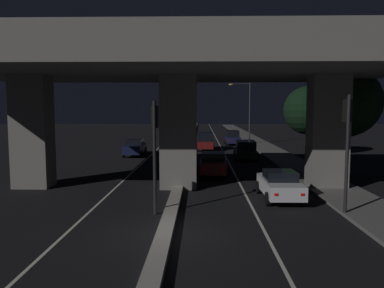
{
  "coord_description": "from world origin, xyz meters",
  "views": [
    {
      "loc": [
        1.27,
        -13.18,
        4.53
      ],
      "look_at": [
        0.46,
        21.1,
        1.3
      ],
      "focal_mm": 35.0,
      "sensor_mm": 36.0,
      "label": 1
    }
  ],
  "objects": [
    {
      "name": "roadside_tree_kerbside_near",
      "position": [
        11.1,
        12.61,
        4.98
      ],
      "size": [
        4.78,
        4.78,
        7.39
      ],
      "color": "#38281C",
      "rests_on": "ground_plane"
    },
    {
      "name": "car_white_second_oncoming",
      "position": [
        -2.07,
        36.79,
        0.7
      ],
      "size": [
        1.93,
        4.09,
        1.35
      ],
      "rotation": [
        0.0,
        0.0,
        -1.54
      ],
      "color": "silver",
      "rests_on": "ground_plane"
    },
    {
      "name": "car_dark_red_fourth",
      "position": [
        1.79,
        27.91,
        1.02
      ],
      "size": [
        1.93,
        4.69,
        1.93
      ],
      "rotation": [
        0.0,
        0.0,
        1.55
      ],
      "color": "#591414",
      "rests_on": "ground_plane"
    },
    {
      "name": "car_dark_blue_fifth",
      "position": [
        5.28,
        34.17,
        0.92
      ],
      "size": [
        1.93,
        4.0,
        1.82
      ],
      "rotation": [
        0.0,
        0.0,
        1.58
      ],
      "color": "#141938",
      "rests_on": "ground_plane"
    },
    {
      "name": "ground_plane",
      "position": [
        0.0,
        0.0,
        0.0
      ],
      "size": [
        200.0,
        200.0,
        0.0
      ],
      "primitive_type": "plane",
      "color": "black"
    },
    {
      "name": "roadside_tree_kerbside_mid",
      "position": [
        11.58,
        23.21,
        4.39
      ],
      "size": [
        4.67,
        4.67,
        6.73
      ],
      "color": "#38281C",
      "rests_on": "ground_plane"
    },
    {
      "name": "traffic_light_right_of_median",
      "position": [
        7.4,
        2.6,
        3.48
      ],
      "size": [
        0.3,
        0.49,
        5.11
      ],
      "color": "black",
      "rests_on": "ground_plane"
    },
    {
      "name": "car_dark_blue_lead_oncoming",
      "position": [
        -5.13,
        22.81,
        0.81
      ],
      "size": [
        1.91,
        4.81,
        1.57
      ],
      "rotation": [
        0.0,
        0.0,
        -1.55
      ],
      "color": "#141938",
      "rests_on": "ground_plane"
    },
    {
      "name": "motorcycle_blue_filtering_near",
      "position": [
        0.81,
        7.81,
        0.59
      ],
      "size": [
        0.33,
        1.86,
        1.39
      ],
      "rotation": [
        0.0,
        0.0,
        1.59
      ],
      "color": "black",
      "rests_on": "ground_plane"
    },
    {
      "name": "lane_line_left_inner",
      "position": [
        -3.64,
        35.0,
        0.0
      ],
      "size": [
        0.12,
        126.0,
        0.0
      ],
      "primitive_type": "cube",
      "color": "beige",
      "rests_on": "ground_plane"
    },
    {
      "name": "lane_line_right_inner",
      "position": [
        3.64,
        35.0,
        0.0
      ],
      "size": [
        0.12,
        126.0,
        0.0
      ],
      "primitive_type": "cube",
      "color": "beige",
      "rests_on": "ground_plane"
    },
    {
      "name": "sidewalk_right",
      "position": [
        8.75,
        28.0,
        0.07
      ],
      "size": [
        2.9,
        126.0,
        0.15
      ],
      "primitive_type": "cube",
      "color": "#5B5956",
      "rests_on": "ground_plane"
    },
    {
      "name": "car_dark_red_second",
      "position": [
        2.12,
        12.22,
        0.81
      ],
      "size": [
        2.02,
        4.55,
        1.57
      ],
      "rotation": [
        0.0,
        0.0,
        1.54
      ],
      "color": "#591414",
      "rests_on": "ground_plane"
    },
    {
      "name": "car_dark_green_fourth_oncoming",
      "position": [
        -5.11,
        62.83,
        0.89
      ],
      "size": [
        2.01,
        4.53,
        1.68
      ],
      "rotation": [
        0.0,
        0.0,
        -1.59
      ],
      "color": "black",
      "rests_on": "ground_plane"
    },
    {
      "name": "pedestrian_on_sidewalk",
      "position": [
        8.9,
        11.28,
        1.03
      ],
      "size": [
        0.33,
        0.33,
        1.75
      ],
      "color": "#2D261E",
      "rests_on": "sidewalk_right"
    },
    {
      "name": "street_lamp",
      "position": [
        7.09,
        34.89,
        4.7
      ],
      "size": [
        2.82,
        0.32,
        7.85
      ],
      "color": "#2D2D30",
      "rests_on": "ground_plane"
    },
    {
      "name": "car_white_lead",
      "position": [
        5.22,
        5.36,
        0.75
      ],
      "size": [
        1.89,
        4.04,
        1.46
      ],
      "rotation": [
        0.0,
        0.0,
        1.59
      ],
      "color": "silver",
      "rests_on": "ground_plane"
    },
    {
      "name": "traffic_light_left_of_median",
      "position": [
        -0.69,
        2.6,
        3.32
      ],
      "size": [
        0.3,
        0.49,
        4.87
      ],
      "color": "black",
      "rests_on": "ground_plane"
    },
    {
      "name": "car_dark_red_third_oncoming",
      "position": [
        -2.1,
        49.45,
        0.83
      ],
      "size": [
        2.16,
        4.7,
        1.64
      ],
      "rotation": [
        0.0,
        0.0,
        -1.54
      ],
      "color": "#591414",
      "rests_on": "ground_plane"
    },
    {
      "name": "motorcycle_red_filtering_mid",
      "position": [
        0.76,
        13.14,
        0.62
      ],
      "size": [
        0.32,
        1.91,
        1.46
      ],
      "rotation": [
        0.0,
        0.0,
        1.56
      ],
      "color": "black",
      "rests_on": "ground_plane"
    },
    {
      "name": "elevated_overpass",
      "position": [
        0.0,
        8.05,
        6.92
      ],
      "size": [
        24.84,
        11.98,
        9.09
      ],
      "color": "slate",
      "rests_on": "ground_plane"
    },
    {
      "name": "median_divider",
      "position": [
        0.0,
        35.0,
        0.12
      ],
      "size": [
        0.58,
        126.0,
        0.24
      ],
      "primitive_type": "cube",
      "color": "gray",
      "rests_on": "ground_plane"
    },
    {
      "name": "car_dark_green_third",
      "position": [
        5.31,
        20.43,
        0.86
      ],
      "size": [
        2.18,
        4.83,
        1.67
      ],
      "rotation": [
        0.0,
        0.0,
        1.53
      ],
      "color": "black",
      "rests_on": "ground_plane"
    }
  ]
}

